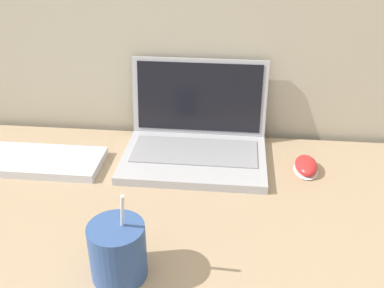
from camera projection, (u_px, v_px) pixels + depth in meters
The scene contains 4 objects.
laptop at pixel (196, 138), 1.12m from camera, with size 0.35×0.27×0.22m.
drink_cup at pixel (118, 250), 0.75m from camera, with size 0.10×0.10×0.18m.
computer_mouse at pixel (306, 166), 1.06m from camera, with size 0.06×0.09×0.03m.
external_keyboard at pixel (21, 160), 1.09m from camera, with size 0.40×0.14×0.02m.
Camera 1 is at (0.08, -0.45, 1.29)m, focal length 42.00 mm.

